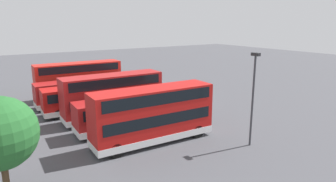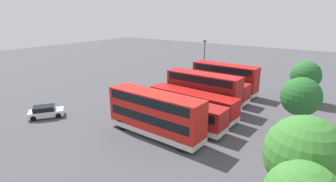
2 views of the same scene
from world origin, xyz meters
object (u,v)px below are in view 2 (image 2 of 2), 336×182
at_px(bus_double_decker_near_end, 224,78).
at_px(lamp_post_tall, 204,57).
at_px(bus_single_deck_fourth, 192,103).
at_px(bus_single_deck_fifth, 176,111).
at_px(bus_double_decker_third, 203,89).
at_px(bus_single_deck_second, 213,89).
at_px(bus_double_decker_sixth, 155,113).
at_px(car_hatchback_silver, 46,112).

bearing_deg(bus_double_decker_near_end, lamp_post_tall, -127.55).
height_order(bus_single_deck_fourth, bus_single_deck_fifth, same).
height_order(bus_double_decker_third, bus_single_deck_fourth, bus_double_decker_third).
xyz_separation_m(bus_single_deck_second, bus_double_decker_third, (3.54, 0.31, 0.83)).
bearing_deg(bus_double_decker_sixth, bus_double_decker_third, -178.64).
bearing_deg(lamp_post_tall, bus_single_deck_fourth, 23.70).
distance_m(bus_single_deck_fifth, lamp_post_tall, 20.60).
bearing_deg(bus_single_deck_fifth, bus_single_deck_fourth, -179.88).
height_order(bus_double_decker_near_end, bus_single_deck_fourth, bus_double_decker_near_end).
bearing_deg(bus_double_decker_third, bus_single_deck_second, -174.93).
xyz_separation_m(bus_double_decker_near_end, bus_double_decker_third, (7.46, 0.31, -0.00)).
xyz_separation_m(bus_double_decker_sixth, car_hatchback_silver, (3.88, -13.76, -1.75)).
xyz_separation_m(bus_single_deck_second, bus_single_deck_fourth, (7.02, 0.72, 0.00)).
distance_m(bus_double_decker_near_end, bus_single_deck_second, 4.01).
bearing_deg(bus_single_deck_fifth, bus_double_decker_third, -176.63).
relative_size(bus_double_decker_third, car_hatchback_silver, 2.39).
bearing_deg(bus_double_decker_third, bus_double_decker_sixth, 1.36).
height_order(bus_double_decker_near_end, lamp_post_tall, lamp_post_tall).
height_order(bus_double_decker_third, bus_single_deck_fifth, bus_double_decker_third).
xyz_separation_m(bus_single_deck_second, car_hatchback_silver, (17.93, -13.20, -0.92)).
height_order(bus_single_deck_second, lamp_post_tall, lamp_post_tall).
xyz_separation_m(bus_single_deck_fifth, lamp_post_tall, (-19.22, -6.89, 2.75)).
bearing_deg(car_hatchback_silver, lamp_post_tall, 165.18).
distance_m(bus_double_decker_third, bus_single_deck_fourth, 3.60).
xyz_separation_m(car_hatchback_silver, lamp_post_tall, (-26.59, 7.03, 3.67)).
xyz_separation_m(bus_double_decker_third, lamp_post_tall, (-12.20, -6.48, 1.92)).
bearing_deg(bus_single_deck_second, lamp_post_tall, -144.56).
distance_m(car_hatchback_silver, lamp_post_tall, 27.75).
relative_size(bus_double_decker_third, bus_single_deck_fifth, 0.86).
distance_m(bus_double_decker_near_end, car_hatchback_silver, 25.59).
relative_size(bus_double_decker_near_end, bus_double_decker_third, 1.01).
bearing_deg(bus_single_deck_second, bus_double_decker_near_end, 179.96).
bearing_deg(bus_single_deck_fourth, bus_single_deck_fifth, 0.12).
height_order(bus_double_decker_sixth, car_hatchback_silver, bus_double_decker_sixth).
bearing_deg(bus_double_decker_sixth, bus_single_deck_second, -177.71).
distance_m(bus_single_deck_fifth, bus_double_decker_sixth, 3.59).
bearing_deg(bus_single_deck_second, bus_double_decker_third, 5.07).
distance_m(bus_single_deck_second, bus_double_decker_third, 3.65).
distance_m(bus_single_deck_fourth, lamp_post_tall, 17.35).
distance_m(bus_single_deck_second, bus_single_deck_fourth, 7.06).
xyz_separation_m(bus_double_decker_near_end, car_hatchback_silver, (21.85, -13.20, -1.75)).
bearing_deg(bus_double_decker_near_end, bus_single_deck_fourth, 3.74).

